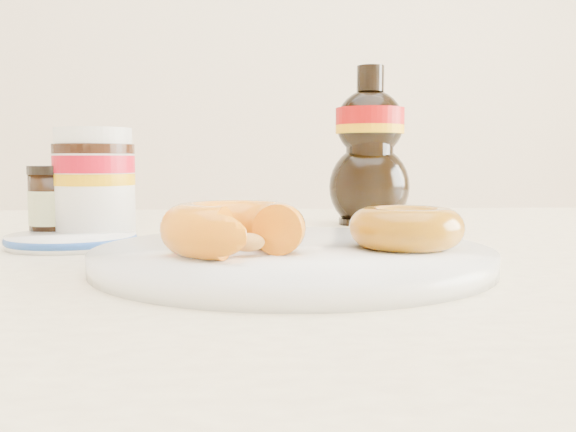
{
  "coord_description": "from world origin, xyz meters",
  "views": [
    {
      "loc": [
        -0.02,
        -0.52,
        0.83
      ],
      "look_at": [
        0.01,
        0.02,
        0.79
      ],
      "focal_mm": 40.0,
      "sensor_mm": 36.0,
      "label": 1
    }
  ],
  "objects": [
    {
      "name": "dark_jar",
      "position": [
        -0.22,
        0.14,
        0.79
      ],
      "size": [
        0.05,
        0.05,
        0.08
      ],
      "rotation": [
        0.0,
        0.0,
        0.42
      ],
      "color": "black",
      "rests_on": "dining_table"
    },
    {
      "name": "donut_bitten",
      "position": [
        -0.03,
        -0.06,
        0.78
      ],
      "size": [
        0.13,
        0.13,
        0.04
      ],
      "primitive_type": "torus",
      "rotation": [
        0.0,
        0.0,
        -0.36
      ],
      "color": "#F69E0E",
      "rests_on": "plate"
    },
    {
      "name": "nutella_jar",
      "position": [
        -0.18,
        0.14,
        0.81
      ],
      "size": [
        0.08,
        0.08,
        0.11
      ],
      "rotation": [
        0.0,
        0.0,
        0.36
      ],
      "color": "white",
      "rests_on": "dining_table"
    },
    {
      "name": "dining_table",
      "position": [
        0.0,
        0.1,
        0.67
      ],
      "size": [
        1.4,
        0.9,
        0.75
      ],
      "color": "#FCEEBF",
      "rests_on": "ground"
    },
    {
      "name": "plate",
      "position": [
        0.01,
        -0.03,
        0.76
      ],
      "size": [
        0.3,
        0.3,
        0.02
      ],
      "color": "white",
      "rests_on": "dining_table"
    },
    {
      "name": "blue_rim_saucer",
      "position": [
        -0.19,
        0.09,
        0.76
      ],
      "size": [
        0.12,
        0.12,
        0.01
      ],
      "color": "white",
      "rests_on": "dining_table"
    },
    {
      "name": "syrup_bottle",
      "position": [
        0.13,
        0.29,
        0.85
      ],
      "size": [
        0.1,
        0.09,
        0.2
      ],
      "primitive_type": null,
      "rotation": [
        0.0,
        0.0,
        -0.02
      ],
      "color": "black",
      "rests_on": "dining_table"
    },
    {
      "name": "donut_whole",
      "position": [
        0.1,
        -0.04,
        0.78
      ],
      "size": [
        0.1,
        0.1,
        0.03
      ],
      "primitive_type": "torus",
      "rotation": [
        0.0,
        0.0,
        -0.22
      ],
      "color": "#8C5009",
      "rests_on": "plate"
    }
  ]
}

